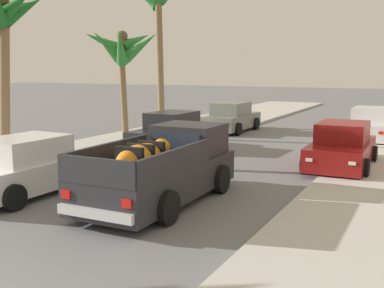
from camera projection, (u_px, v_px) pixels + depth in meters
The scene contains 12 objects.
sidewalk_left at pixel (98, 151), 18.77m from camera, with size 5.05×60.00×0.12m, color beige.
curb_left at pixel (122, 154), 18.27m from camera, with size 0.16×60.00×0.10m, color silver.
curb_right at pixel (371, 178), 14.22m from camera, with size 0.16×60.00×0.10m, color silver.
pickup_truck at pixel (163, 169), 11.85m from camera, with size 2.26×5.23×1.80m.
car_left_near at pixel (171, 132), 19.54m from camera, with size 2.12×4.30×1.54m.
car_right_near at pixel (342, 147), 15.76m from camera, with size 2.09×4.29×1.54m.
car_left_mid at pixel (28, 167), 12.57m from camera, with size 2.12×4.30×1.54m.
car_right_mid at pixel (371, 125), 21.91m from camera, with size 2.06×4.27×1.54m.
car_left_far at pixel (231, 118), 25.05m from camera, with size 2.06×4.27×1.54m.
palm_tree_left_fore at pixel (122, 48), 22.40m from camera, with size 4.00×4.08×5.16m.
palm_tree_right_mid at pixel (0, 18), 16.45m from camera, with size 3.73×3.31×6.06m.
palm_tree_left_back at pixel (158, 6), 26.65m from camera, with size 3.62×3.66×8.19m.
Camera 1 is at (6.03, -2.80, 3.31)m, focal length 44.45 mm.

